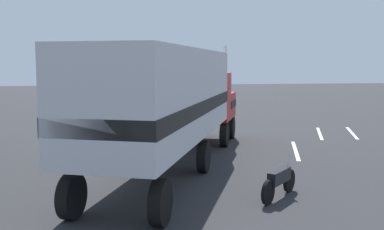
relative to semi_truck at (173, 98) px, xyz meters
name	(u,v)px	position (x,y,z in m)	size (l,w,h in m)	color
ground_plane	(202,141)	(5.66, -2.15, -2.52)	(120.00, 120.00, 0.00)	#2D2D30
lane_stripe_near	(296,150)	(2.61, -5.65, -2.52)	(4.40, 0.16, 0.01)	silver
lane_stripe_mid	(320,133)	(6.89, -8.85, -2.52)	(4.40, 0.16, 0.01)	silver
lane_stripe_far	(352,133)	(6.73, -10.64, -2.52)	(4.40, 0.16, 0.01)	silver
semi_truck	(173,98)	(0.00, 0.00, 0.00)	(14.02, 7.79, 4.50)	#B21919
person_bystander	(104,138)	(1.98, 2.40, -1.63)	(0.39, 0.48, 1.63)	#2D3347
motorcycle	(279,181)	(-3.80, -2.44, -2.04)	(1.58, 1.55, 1.12)	black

